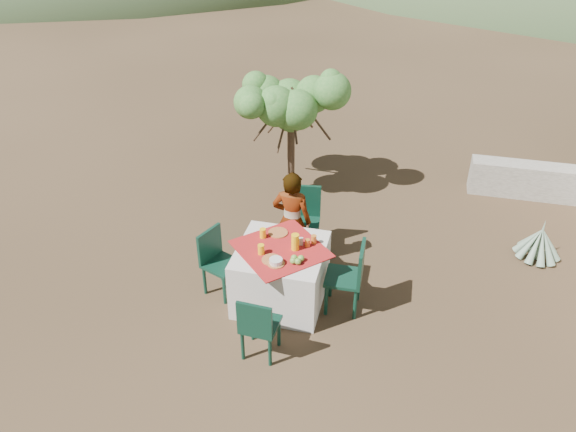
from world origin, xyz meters
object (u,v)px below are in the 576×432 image
object	(u,v)px
person	(292,221)
agave	(539,243)
chair_left	(217,259)
juice_pitcher	(295,242)
chair_far	(303,217)
table	(281,274)
chair_right	(351,275)
chair_near	(258,325)
shrub_tree	(296,108)

from	to	relation	value
person	agave	xyz separation A→B (m)	(3.20, 0.96, -0.48)
chair_left	juice_pitcher	distance (m)	1.04
chair_far	person	world-z (taller)	person
table	agave	xyz separation A→B (m)	(3.17, 1.66, -0.16)
chair_far	table	bearing A→B (deg)	-99.38
chair_left	person	world-z (taller)	person
chair_right	agave	bearing A→B (deg)	123.66
chair_near	juice_pitcher	size ratio (longest dim) A/B	4.07
agave	juice_pitcher	distance (m)	3.48
table	shrub_tree	world-z (taller)	shrub_tree
agave	chair_left	bearing A→B (deg)	-157.19
juice_pitcher	chair_left	bearing A→B (deg)	-177.82
shrub_tree	juice_pitcher	bearing A→B (deg)	-77.05
chair_far	chair_right	distance (m)	1.31
chair_far	juice_pitcher	bearing A→B (deg)	-90.35
chair_right	chair_near	bearing A→B (deg)	-40.67
table	chair_left	xyz separation A→B (m)	(-0.80, -0.01, 0.10)
chair_near	chair_right	size ratio (longest dim) A/B	0.90
chair_far	shrub_tree	size ratio (longest dim) A/B	0.53
chair_left	juice_pitcher	size ratio (longest dim) A/B	4.22
chair_right	juice_pitcher	distance (m)	0.75
chair_right	shrub_tree	size ratio (longest dim) A/B	0.51
chair_far	person	size ratio (longest dim) A/B	0.68
chair_right	person	world-z (taller)	person
chair_left	juice_pitcher	bearing A→B (deg)	-66.11
table	chair_left	bearing A→B (deg)	-179.23
shrub_tree	chair_right	bearing A→B (deg)	-64.17
agave	juice_pitcher	size ratio (longest dim) A/B	3.21
chair_right	chair_left	bearing A→B (deg)	-89.95
table	person	xyz separation A→B (m)	(-0.03, 0.69, 0.32)
chair_far	chair_left	distance (m)	1.37
person	juice_pitcher	xyz separation A→B (m)	(0.20, -0.67, 0.17)
table	agave	distance (m)	3.58
shrub_tree	juice_pitcher	xyz separation A→B (m)	(0.60, -2.61, -0.56)
table	chair_left	world-z (taller)	chair_left
chair_left	shrub_tree	xyz separation A→B (m)	(0.37, 2.65, 0.94)
chair_left	agave	size ratio (longest dim) A/B	1.32
chair_right	juice_pitcher	size ratio (longest dim) A/B	4.52
agave	juice_pitcher	xyz separation A→B (m)	(-3.00, -1.63, 0.64)
table	shrub_tree	bearing A→B (deg)	99.35
chair_left	person	distance (m)	1.07
table	person	size ratio (longest dim) A/B	0.93
chair_left	agave	world-z (taller)	chair_left
chair_left	chair_near	bearing A→B (deg)	-118.71
person	chair_far	bearing A→B (deg)	-99.00
chair_near	shrub_tree	bearing A→B (deg)	-79.83
chair_right	table	bearing A→B (deg)	-89.43
agave	juice_pitcher	world-z (taller)	juice_pitcher
table	chair_right	distance (m)	0.84
person	shrub_tree	xyz separation A→B (m)	(-0.40, 1.94, 0.72)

